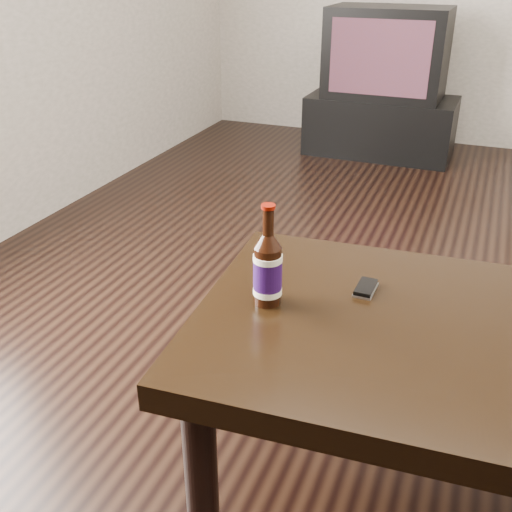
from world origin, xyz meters
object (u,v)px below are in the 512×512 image
at_px(tv_stand, 380,126).
at_px(phone, 366,288).
at_px(coffee_table, 480,361).
at_px(beer_bottle, 268,270).
at_px(tv, 387,53).

xyz_separation_m(tv_stand, phone, (0.49, -2.80, 0.31)).
relative_size(coffee_table, beer_bottle, 5.35).
height_order(tv_stand, coffee_table, coffee_table).
xyz_separation_m(tv_stand, beer_bottle, (0.28, -2.94, 0.39)).
bearing_deg(phone, beer_bottle, -144.16).
bearing_deg(coffee_table, phone, 160.10).
bearing_deg(tv_stand, beer_bottle, -83.86).
bearing_deg(tv_stand, tv, -90.00).
distance_m(tv_stand, beer_bottle, 2.98).
bearing_deg(tv_stand, phone, -79.34).
xyz_separation_m(tv, phone, (0.49, -2.80, -0.17)).
distance_m(coffee_table, phone, 0.32).
relative_size(tv_stand, tv, 1.28).
relative_size(tv, coffee_table, 0.56).
distance_m(tv, coffee_table, 3.02).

